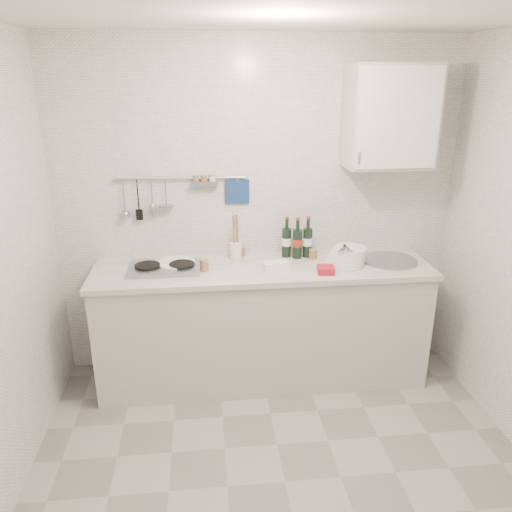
{
  "coord_description": "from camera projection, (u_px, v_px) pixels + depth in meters",
  "views": [
    {
      "loc": [
        -0.41,
        -2.24,
        2.22
      ],
      "look_at": [
        -0.07,
        0.9,
        1.07
      ],
      "focal_mm": 35.0,
      "sensor_mm": 36.0,
      "label": 1
    }
  ],
  "objects": [
    {
      "name": "plate_stack_hob",
      "position": [
        175.0,
        265.0,
        3.58
      ],
      "size": [
        0.29,
        0.28,
        0.04
      ],
      "rotation": [
        0.0,
        0.0,
        -0.31
      ],
      "color": "#4E52B2",
      "rests_on": "counter"
    },
    {
      "name": "jar_d",
      "position": [
        204.0,
        265.0,
        3.51
      ],
      "size": [
        0.06,
        0.06,
        0.09
      ],
      "rotation": [
        0.0,
        0.0,
        0.32
      ],
      "color": "olive",
      "rests_on": "counter"
    },
    {
      "name": "ceiling",
      "position": [
        297.0,
        2.0,
        2.04
      ],
      "size": [
        3.0,
        3.0,
        0.0
      ],
      "primitive_type": "plane",
      "rotation": [
        3.14,
        0.0,
        0.0
      ],
      "color": "silver",
      "rests_on": "back_wall"
    },
    {
      "name": "utensil_crock",
      "position": [
        236.0,
        249.0,
        3.72
      ],
      "size": [
        0.09,
        0.09,
        0.36
      ],
      "rotation": [
        0.0,
        0.0,
        -0.23
      ],
      "color": "white",
      "rests_on": "counter"
    },
    {
      "name": "jar_a",
      "position": [
        241.0,
        251.0,
        3.81
      ],
      "size": [
        0.06,
        0.06,
        0.08
      ],
      "rotation": [
        0.0,
        0.0,
        -0.38
      ],
      "color": "olive",
      "rests_on": "counter"
    },
    {
      "name": "plate_stack_sink",
      "position": [
        347.0,
        256.0,
        3.63
      ],
      "size": [
        0.31,
        0.3,
        0.13
      ],
      "rotation": [
        0.0,
        0.0,
        -0.23
      ],
      "color": "white",
      "rests_on": "counter"
    },
    {
      "name": "butter_dish",
      "position": [
        276.0,
        266.0,
        3.54
      ],
      "size": [
        0.2,
        0.13,
        0.05
      ],
      "primitive_type": "cube",
      "rotation": [
        0.0,
        0.0,
        0.2
      ],
      "color": "white",
      "rests_on": "counter"
    },
    {
      "name": "counter",
      "position": [
        263.0,
        326.0,
        3.78
      ],
      "size": [
        2.44,
        0.64,
        0.96
      ],
      "color": "#B8B2A9",
      "rests_on": "floor"
    },
    {
      "name": "wall_rail",
      "position": [
        177.0,
        191.0,
        3.62
      ],
      "size": [
        0.98,
        0.09,
        0.34
      ],
      "color": "#93969B",
      "rests_on": "back_wall"
    },
    {
      "name": "back_wall",
      "position": [
        258.0,
        211.0,
        3.78
      ],
      "size": [
        3.0,
        0.02,
        2.5
      ],
      "primitive_type": "cube",
      "color": "silver",
      "rests_on": "floor"
    },
    {
      "name": "jar_c",
      "position": [
        313.0,
        254.0,
        3.75
      ],
      "size": [
        0.07,
        0.07,
        0.08
      ],
      "rotation": [
        0.0,
        0.0,
        0.21
      ],
      "color": "olive",
      "rests_on": "counter"
    },
    {
      "name": "wall_cabinet",
      "position": [
        390.0,
        117.0,
        3.46
      ],
      "size": [
        0.6,
        0.38,
        0.7
      ],
      "color": "#B8B2A9",
      "rests_on": "back_wall"
    },
    {
      "name": "floor",
      "position": [
        285.0,
        482.0,
        2.89
      ],
      "size": [
        3.0,
        3.0,
        0.0
      ],
      "primitive_type": "plane",
      "color": "slate",
      "rests_on": "ground"
    },
    {
      "name": "jar_b",
      "position": [
        311.0,
        252.0,
        3.79
      ],
      "size": [
        0.06,
        0.06,
        0.07
      ],
      "rotation": [
        0.0,
        0.0,
        0.24
      ],
      "color": "olive",
      "rests_on": "counter"
    },
    {
      "name": "strawberry_punnet",
      "position": [
        326.0,
        270.0,
        3.47
      ],
      "size": [
        0.13,
        0.13,
        0.05
      ],
      "primitive_type": "cube",
      "rotation": [
        0.0,
        0.0,
        -0.14
      ],
      "color": "red",
      "rests_on": "counter"
    },
    {
      "name": "wine_bottles",
      "position": [
        297.0,
        237.0,
        3.74
      ],
      "size": [
        0.23,
        0.11,
        0.31
      ],
      "rotation": [
        0.0,
        0.0,
        -0.12
      ],
      "color": "black",
      "rests_on": "counter"
    }
  ]
}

